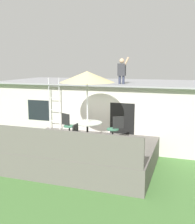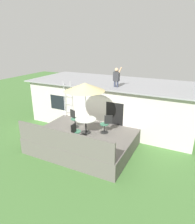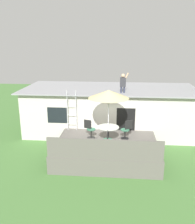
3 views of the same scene
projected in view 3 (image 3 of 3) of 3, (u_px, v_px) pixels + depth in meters
The scene contains 11 objects.
ground_plane at pixel (107, 156), 11.99m from camera, with size 40.00×40.00×0.00m, color #477538.
house at pixel (110, 110), 15.04m from camera, with size 10.50×4.50×2.76m.
deck at pixel (107, 149), 11.88m from camera, with size 4.87×3.94×0.80m, color #605B56.
deck_railing at pixel (104, 150), 9.80m from camera, with size 4.77×0.08×0.90m, color #605B56.
patio_table at pixel (108, 130), 11.58m from camera, with size 1.04×1.04×0.74m.
patio_umbrella at pixel (109, 94), 11.09m from camera, with size 1.90×1.90×2.54m.
step_ladder at pixel (72, 110), 12.98m from camera, with size 0.52×0.04×2.20m.
person_figure at pixel (123, 82), 13.12m from camera, with size 0.47×0.20×1.11m.
patio_chair_left at pixel (90, 129), 12.07m from camera, with size 0.60×0.44×0.92m.
patio_chair_right at pixel (126, 130), 11.98m from camera, with size 0.58×0.44×0.92m.
patio_chair_near at pixel (108, 141), 10.66m from camera, with size 0.44×0.62×0.92m.
Camera 3 is at (0.53, -10.88, 5.49)m, focal length 38.66 mm.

